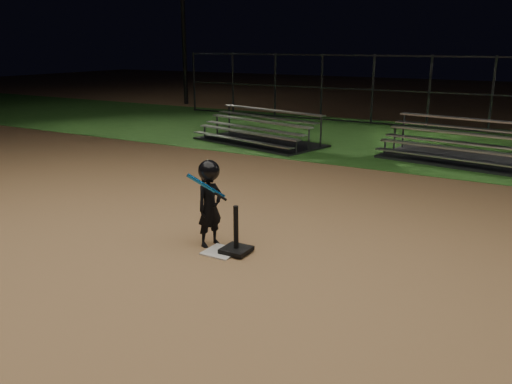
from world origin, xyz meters
name	(u,v)px	position (x,y,z in m)	size (l,w,h in m)	color
ground	(221,253)	(0.00, 0.00, 0.00)	(80.00, 80.00, 0.00)	#9B7146
grass_strip	(404,142)	(0.00, 10.00, 0.01)	(60.00, 8.00, 0.01)	#25541B
home_plate	(221,252)	(0.00, 0.00, 0.01)	(0.45, 0.45, 0.02)	beige
batting_tee	(236,244)	(0.20, 0.09, 0.14)	(0.38, 0.38, 0.68)	black
child_batter	(210,201)	(-0.30, 0.17, 0.68)	(0.48, 0.60, 1.28)	black
bleacher_left	(259,137)	(-3.70, 7.61, 0.20)	(4.22, 2.77, 0.95)	#B0B0B5
bleacher_right	(469,154)	(2.13, 7.95, 0.21)	(4.41, 2.63, 1.02)	silver
backstop_fence	(429,92)	(0.00, 13.00, 1.25)	(20.08, 0.08, 2.50)	#38383D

